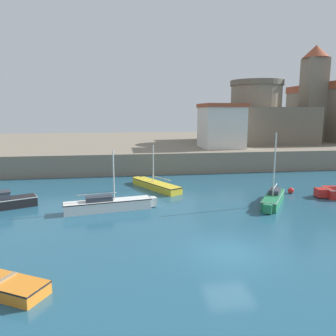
# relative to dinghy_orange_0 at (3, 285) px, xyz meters

# --- Properties ---
(ground_plane) EXTENTS (200.00, 200.00, 0.00)m
(ground_plane) POSITION_rel_dinghy_orange_0_xyz_m (10.48, 2.26, -0.30)
(ground_plane) COLOR #235670
(quay_seawall) EXTENTS (120.00, 40.00, 2.50)m
(quay_seawall) POSITION_rel_dinghy_orange_0_xyz_m (10.48, 43.93, 0.95)
(quay_seawall) COLOR gray
(quay_seawall) RESTS_ON ground
(dinghy_orange_0) EXTENTS (4.19, 3.01, 0.63)m
(dinghy_orange_0) POSITION_rel_dinghy_orange_0_xyz_m (0.00, 0.00, 0.00)
(dinghy_orange_0) COLOR orange
(dinghy_orange_0) RESTS_ON ground
(sailboat_yellow_2) EXTENTS (4.23, 6.59, 4.16)m
(sailboat_yellow_2) POSITION_rel_dinghy_orange_0_xyz_m (8.20, 17.19, 0.07)
(sailboat_yellow_2) COLOR yellow
(sailboat_yellow_2) RESTS_ON ground
(sailboat_white_4) EXTENTS (6.99, 2.29, 4.51)m
(sailboat_white_4) POSITION_rel_dinghy_orange_0_xyz_m (4.00, 10.72, 0.18)
(sailboat_white_4) COLOR white
(sailboat_white_4) RESTS_ON ground
(sailboat_green_5) EXTENTS (3.84, 5.09, 5.74)m
(sailboat_green_5) POSITION_rel_dinghy_orange_0_xyz_m (16.91, 10.47, 0.18)
(sailboat_green_5) COLOR #237A4C
(sailboat_green_5) RESTS_ON ground
(mooring_buoy) EXTENTS (0.53, 0.53, 0.53)m
(mooring_buoy) POSITION_rel_dinghy_orange_0_xyz_m (20.15, 13.60, -0.04)
(mooring_buoy) COLOR red
(mooring_buoy) RESTS_ON ground
(church) EXTENTS (13.52, 18.36, 15.16)m
(church) POSITION_rel_dinghy_orange_0_xyz_m (41.87, 39.10, 7.26)
(church) COLOR gray
(church) RESTS_ON quay_seawall
(fortress) EXTENTS (14.29, 14.29, 9.61)m
(fortress) POSITION_rel_dinghy_orange_0_xyz_m (26.48, 36.93, 5.66)
(fortress) COLOR #685E4F
(fortress) RESTS_ON quay_seawall
(harbor_shed_mid_row) EXTENTS (5.47, 6.05, 5.86)m
(harbor_shed_mid_row) POSITION_rel_dinghy_orange_0_xyz_m (18.48, 29.46, 5.15)
(harbor_shed_mid_row) COLOR silver
(harbor_shed_mid_row) RESTS_ON quay_seawall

